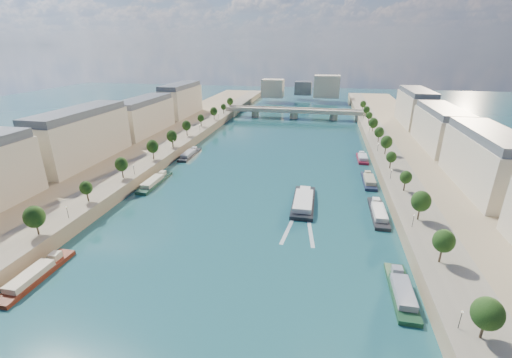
% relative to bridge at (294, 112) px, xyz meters
% --- Properties ---
extents(ground, '(700.00, 700.00, 0.00)m').
position_rel_bridge_xyz_m(ground, '(0.00, -127.31, -5.08)').
color(ground, '#0C3538').
rests_on(ground, ground).
extents(quay_left, '(44.00, 520.00, 5.00)m').
position_rel_bridge_xyz_m(quay_left, '(-72.00, -127.31, -2.58)').
color(quay_left, '#9E8460').
rests_on(quay_left, ground).
extents(quay_right, '(44.00, 520.00, 5.00)m').
position_rel_bridge_xyz_m(quay_right, '(72.00, -127.31, -2.58)').
color(quay_right, '#9E8460').
rests_on(quay_right, ground).
extents(pave_left, '(14.00, 520.00, 0.10)m').
position_rel_bridge_xyz_m(pave_left, '(-57.00, -127.31, -0.03)').
color(pave_left, gray).
rests_on(pave_left, quay_left).
extents(pave_right, '(14.00, 520.00, 0.10)m').
position_rel_bridge_xyz_m(pave_right, '(57.00, -127.31, -0.03)').
color(pave_right, gray).
rests_on(pave_right, quay_right).
extents(trees_left, '(4.80, 268.80, 8.26)m').
position_rel_bridge_xyz_m(trees_left, '(-55.00, -125.31, 5.39)').
color(trees_left, '#382B1E').
rests_on(trees_left, ground).
extents(trees_right, '(4.80, 268.80, 8.26)m').
position_rel_bridge_xyz_m(trees_right, '(55.00, -117.31, 5.39)').
color(trees_right, '#382B1E').
rests_on(trees_right, ground).
extents(lamps_left, '(0.36, 200.36, 4.28)m').
position_rel_bridge_xyz_m(lamps_left, '(-52.50, -137.31, 2.70)').
color(lamps_left, black).
rests_on(lamps_left, ground).
extents(lamps_right, '(0.36, 200.36, 4.28)m').
position_rel_bridge_xyz_m(lamps_right, '(52.50, -122.31, 2.70)').
color(lamps_right, black).
rests_on(lamps_right, ground).
extents(buildings_left, '(16.00, 226.00, 23.20)m').
position_rel_bridge_xyz_m(buildings_left, '(-85.00, -115.31, 11.37)').
color(buildings_left, beige).
rests_on(buildings_left, ground).
extents(buildings_right, '(16.00, 226.00, 23.20)m').
position_rel_bridge_xyz_m(buildings_right, '(85.00, -115.31, 11.37)').
color(buildings_right, beige).
rests_on(buildings_right, ground).
extents(skyline, '(79.00, 42.00, 22.00)m').
position_rel_bridge_xyz_m(skyline, '(3.19, 92.21, 9.57)').
color(skyline, beige).
rests_on(skyline, ground).
extents(bridge, '(112.00, 12.00, 8.15)m').
position_rel_bridge_xyz_m(bridge, '(0.00, 0.00, 0.00)').
color(bridge, '#C1B79E').
rests_on(bridge, ground).
extents(tour_barge, '(8.20, 28.09, 3.81)m').
position_rel_bridge_xyz_m(tour_barge, '(18.95, -161.96, -4.02)').
color(tour_barge, black).
rests_on(tour_barge, ground).
extents(wake, '(10.76, 25.97, 0.04)m').
position_rel_bridge_xyz_m(wake, '(18.95, -178.55, -5.06)').
color(wake, silver).
rests_on(wake, ground).
extents(moored_barges_left, '(5.00, 161.59, 3.60)m').
position_rel_bridge_xyz_m(moored_barges_left, '(-45.50, -185.78, -4.24)').
color(moored_barges_left, '#1C273F').
rests_on(moored_barges_left, ground).
extents(moored_barges_right, '(5.00, 160.89, 3.60)m').
position_rel_bridge_xyz_m(moored_barges_right, '(45.50, -175.46, -4.24)').
color(moored_barges_right, black).
rests_on(moored_barges_right, ground).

